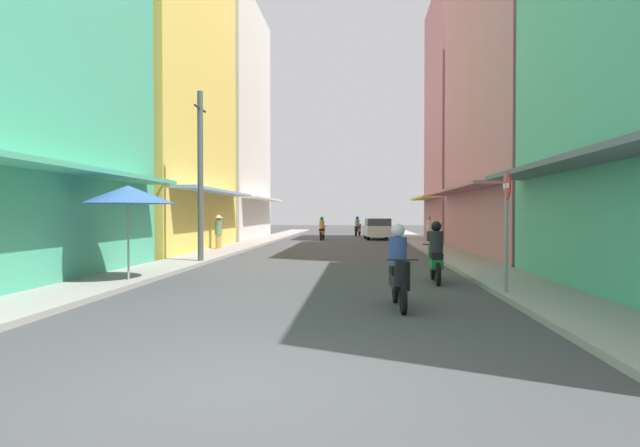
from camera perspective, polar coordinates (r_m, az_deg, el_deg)
ground_plane at (r=26.76m, az=1.65°, el=-2.74°), size 111.59×111.59×0.00m
sidewalk_left at (r=27.44m, az=-8.89°, el=-2.53°), size 1.81×58.72×0.12m
sidewalk_right at (r=27.00m, az=12.37°, el=-2.60°), size 1.81×58.72×0.12m
building_left_mid at (r=27.27m, az=-18.22°, el=13.80°), size 7.05×11.42×15.64m
building_left_far at (r=38.64m, az=-11.21°, el=10.60°), size 7.05×11.14×16.41m
building_right_mid at (r=25.24m, az=22.55°, el=13.07°), size 7.05×13.16×14.13m
building_right_far at (r=36.51m, az=16.68°, el=10.74°), size 7.05×8.55×15.90m
motorbike_black at (r=10.11m, az=8.46°, el=-4.98°), size 0.55×1.81×1.58m
motorbike_maroon at (r=42.35m, az=4.07°, el=-0.40°), size 0.64×1.78×1.58m
motorbike_green at (r=13.95m, az=12.27°, el=-3.34°), size 0.55×1.81×1.58m
motorbike_orange at (r=35.64m, az=0.23°, el=-0.67°), size 0.55×1.81×1.58m
parked_car at (r=36.93m, az=6.20°, el=-0.56°), size 2.03×4.21×1.45m
pedestrian_midway at (r=25.67m, az=-10.83°, el=-0.73°), size 0.44×0.44×1.74m
pedestrian_crossing at (r=32.41m, az=11.62°, el=-0.67°), size 0.34×0.34×1.62m
vendor_umbrella at (r=14.09m, az=-19.88°, el=2.93°), size 2.29×2.29×2.47m
utility_pole at (r=19.18m, az=-12.70°, el=5.02°), size 0.20×1.20×6.05m
street_sign_no_entry at (r=11.75m, az=19.35°, el=0.76°), size 0.07×0.60×2.65m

